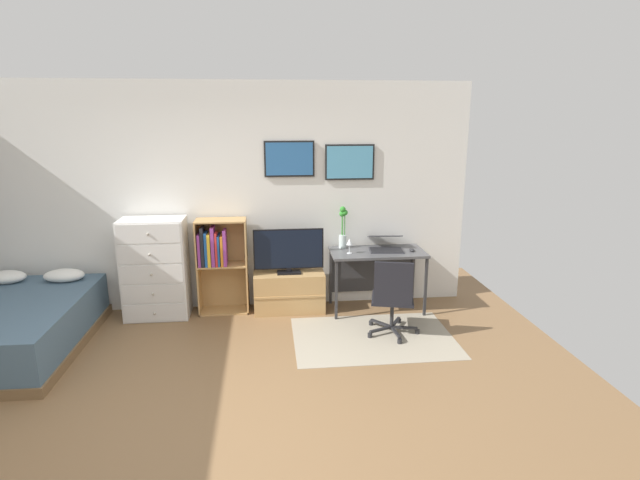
# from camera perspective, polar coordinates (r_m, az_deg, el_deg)

# --- Properties ---
(ground_plane) EXTENTS (7.20, 7.20, 0.00)m
(ground_plane) POSITION_cam_1_polar(r_m,az_deg,el_deg) (4.28, -14.19, -19.22)
(ground_plane) COLOR brown
(wall_back_with_posters) EXTENTS (6.12, 0.09, 2.70)m
(wall_back_with_posters) POSITION_cam_1_polar(r_m,az_deg,el_deg) (6.07, -11.77, 4.73)
(wall_back_with_posters) COLOR silver
(wall_back_with_posters) RESTS_ON ground_plane
(area_rug) EXTENTS (1.70, 1.20, 0.01)m
(area_rug) POSITION_cam_1_polar(r_m,az_deg,el_deg) (5.47, 6.09, -10.97)
(area_rug) COLOR #9E937F
(area_rug) RESTS_ON ground_plane
(bed) EXTENTS (1.44, 1.93, 0.63)m
(bed) POSITION_cam_1_polar(r_m,az_deg,el_deg) (5.96, -32.04, -8.39)
(bed) COLOR brown
(bed) RESTS_ON ground_plane
(dresser) EXTENTS (0.72, 0.46, 1.17)m
(dresser) POSITION_cam_1_polar(r_m,az_deg,el_deg) (6.09, -18.26, -3.12)
(dresser) COLOR silver
(dresser) RESTS_ON ground_plane
(bookshelf) EXTENTS (0.59, 0.30, 1.13)m
(bookshelf) POSITION_cam_1_polar(r_m,az_deg,el_deg) (6.01, -11.57, -1.99)
(bookshelf) COLOR tan
(bookshelf) RESTS_ON ground_plane
(tv_stand) EXTENTS (0.84, 0.41, 0.48)m
(tv_stand) POSITION_cam_1_polar(r_m,az_deg,el_deg) (6.08, -3.53, -5.88)
(tv_stand) COLOR tan
(tv_stand) RESTS_ON ground_plane
(television) EXTENTS (0.83, 0.16, 0.54)m
(television) POSITION_cam_1_polar(r_m,az_deg,el_deg) (5.90, -3.60, -1.30)
(television) COLOR black
(television) RESTS_ON tv_stand
(desk) EXTENTS (1.12, 0.57, 0.74)m
(desk) POSITION_cam_1_polar(r_m,az_deg,el_deg) (6.09, 6.38, -2.32)
(desk) COLOR #4C4C4F
(desk) RESTS_ON ground_plane
(office_chair) EXTENTS (0.58, 0.57, 0.86)m
(office_chair) POSITION_cam_1_polar(r_m,az_deg,el_deg) (5.36, 8.30, -6.34)
(office_chair) COLOR #232326
(office_chair) RESTS_ON ground_plane
(laptop) EXTENTS (0.44, 0.47, 0.17)m
(laptop) POSITION_cam_1_polar(r_m,az_deg,el_deg) (6.06, 7.49, -0.41)
(laptop) COLOR #333338
(laptop) RESTS_ON desk
(computer_mouse) EXTENTS (0.06, 0.10, 0.03)m
(computer_mouse) POSITION_cam_1_polar(r_m,az_deg,el_deg) (6.02, 10.43, -1.12)
(computer_mouse) COLOR #262628
(computer_mouse) RESTS_ON desk
(bamboo_vase) EXTENTS (0.10, 0.09, 0.51)m
(bamboo_vase) POSITION_cam_1_polar(r_m,az_deg,el_deg) (6.03, 2.63, 1.33)
(bamboo_vase) COLOR silver
(bamboo_vase) RESTS_ON desk
(wine_glass) EXTENTS (0.07, 0.07, 0.18)m
(wine_glass) POSITION_cam_1_polar(r_m,az_deg,el_deg) (5.81, 3.39, -0.26)
(wine_glass) COLOR silver
(wine_glass) RESTS_ON desk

